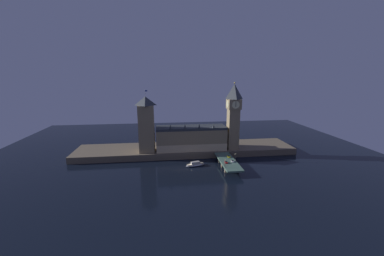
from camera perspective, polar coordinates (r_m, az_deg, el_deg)
ground_plane at (r=209.70m, az=-0.43°, el=-9.30°), size 400.00×400.00×0.00m
embankment at (r=245.15m, az=-1.48°, el=-5.25°), size 220.00×42.00×6.19m
parliament_hall at (r=234.38m, az=-0.23°, el=-2.38°), size 68.28×22.39×27.51m
clock_tower at (r=233.22m, az=10.01°, el=3.24°), size 12.80×12.91×66.02m
victoria_tower at (r=227.12m, az=-11.00°, el=0.86°), size 14.62×14.62×59.19m
bridge at (r=209.70m, az=8.71°, el=-8.28°), size 13.76×46.00×5.68m
car_northbound_trail at (r=203.30m, az=8.30°, el=-8.21°), size 2.08×3.85×1.59m
car_southbound_lead at (r=206.93m, az=9.77°, el=-7.92°), size 2.03×4.32×1.34m
car_southbound_trail at (r=217.46m, az=8.89°, el=-6.86°), size 2.11×4.54×1.38m
pedestrian_near_rail at (r=197.06m, az=7.91°, el=-8.85°), size 0.38×0.38×1.64m
pedestrian_mid_walk at (r=208.33m, az=10.53°, el=-7.73°), size 0.38×0.38×1.71m
pedestrian_far_rail at (r=217.87m, az=6.36°, el=-6.68°), size 0.38×0.38×1.69m
street_lamp_near at (r=192.69m, az=8.08°, el=-8.27°), size 1.34×0.60×6.85m
street_lamp_mid at (r=209.55m, az=10.47°, el=-6.71°), size 1.34×0.60×6.39m
street_lamp_far at (r=219.58m, az=6.09°, el=-5.58°), size 1.34×0.60×6.83m
boat_upstream at (r=210.16m, az=0.82°, el=-8.81°), size 17.88×8.70×4.09m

